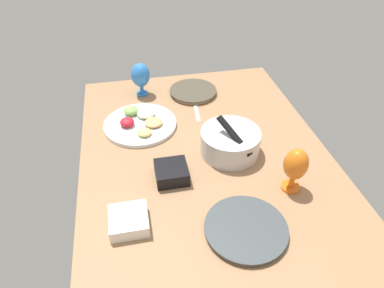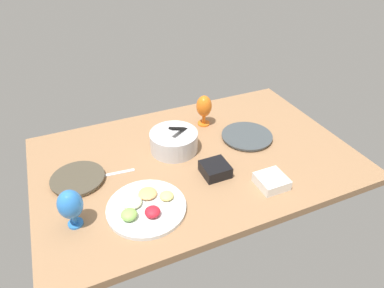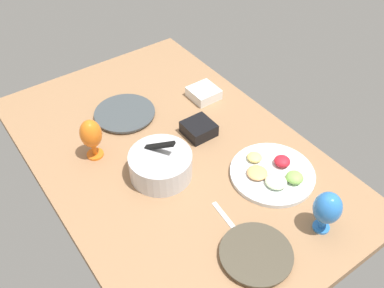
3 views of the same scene
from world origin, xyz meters
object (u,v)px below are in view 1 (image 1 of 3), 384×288
dinner_plate_right (246,229)px  mixing_bowl (230,141)px  hurricane_glass_blue (140,76)px  hurricane_glass_orange (296,166)px  fruit_platter (140,123)px  dinner_plate_left (193,92)px  square_bowl_white (129,220)px  square_bowl_black (172,172)px

dinner_plate_right → mixing_bowl: 41.48cm
dinner_plate_right → hurricane_glass_blue: (-95.84, -26.11, 9.82)cm
mixing_bowl → hurricane_glass_orange: 30.65cm
dinner_plate_right → fruit_platter: size_ratio=0.83×
dinner_plate_left → mixing_bowl: mixing_bowl is taller
mixing_bowl → square_bowl_white: 53.87cm
square_bowl_black → mixing_bowl: bearing=112.2°
hurricane_glass_orange → fruit_platter: bearing=-134.6°
mixing_bowl → square_bowl_black: 28.72cm
dinner_plate_right → fruit_platter: bearing=-156.4°
fruit_platter → hurricane_glass_orange: bearing=45.4°
dinner_plate_left → fruit_platter: bearing=-51.7°
square_bowl_black → square_bowl_white: bearing=-41.4°
fruit_platter → square_bowl_white: (57.40, -8.51, 1.17)cm
hurricane_glass_orange → square_bowl_white: (5.74, -60.81, -8.67)cm
dinner_plate_right → square_bowl_white: 39.31cm
fruit_platter → dinner_plate_right: bearing=23.6°
fruit_platter → hurricane_glass_blue: (-28.45, 3.36, 9.34)cm
mixing_bowl → fruit_platter: mixing_bowl is taller
square_bowl_black → hurricane_glass_orange: bearing=71.7°
square_bowl_white → fruit_platter: bearing=171.6°
hurricane_glass_orange → dinner_plate_right: bearing=-55.4°
square_bowl_black → hurricane_glass_blue: bearing=-175.0°
mixing_bowl → square_bowl_white: (30.78, -44.11, -2.92)cm
dinner_plate_left → mixing_bowl: 50.85cm
dinner_plate_left → hurricane_glass_blue: 28.78cm
dinner_plate_left → mixing_bowl: bearing=6.3°
square_bowl_black → fruit_platter: bearing=-166.3°
dinner_plate_left → dinner_plate_right: dinner_plate_left is taller
mixing_bowl → square_bowl_black: (10.79, -26.50, -2.49)cm
square_bowl_black → square_bowl_white: (19.99, -17.61, -0.43)cm
fruit_platter → hurricane_glass_orange: (51.66, 52.30, 9.84)cm
hurricane_glass_blue → hurricane_glass_orange: (80.11, 48.94, 0.50)cm
fruit_platter → square_bowl_black: bearing=13.7°
square_bowl_black → dinner_plate_right: bearing=34.2°
square_bowl_black → square_bowl_white: square_bowl_black is taller
dinner_plate_left → fruit_platter: 38.29cm
mixing_bowl → hurricane_glass_blue: hurricane_glass_blue is taller
mixing_bowl → fruit_platter: 44.64cm
dinner_plate_right → dinner_plate_left: bearing=179.6°
hurricane_glass_orange → dinner_plate_left: bearing=-163.6°
mixing_bowl → hurricane_glass_orange: hurricane_glass_orange is taller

